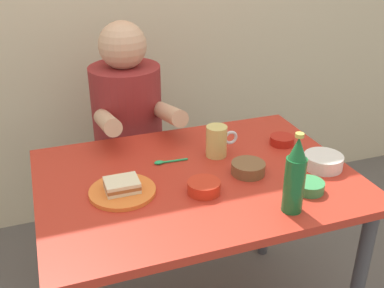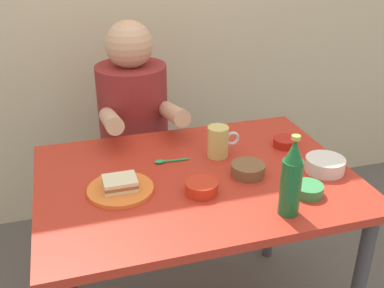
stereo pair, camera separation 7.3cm
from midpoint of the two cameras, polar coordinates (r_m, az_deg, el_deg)
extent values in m
cube|color=#B72D1E|center=(1.61, -0.71, -4.43)|extent=(1.10, 0.80, 0.03)
cylinder|color=#3F3F44|center=(2.04, -17.31, -10.95)|extent=(0.05, 0.05, 0.71)
cylinder|color=#3F3F44|center=(2.24, 8.47, -6.21)|extent=(0.05, 0.05, 0.71)
cylinder|color=#4C4C51|center=(2.38, -8.21, -8.33)|extent=(0.08, 0.08, 0.41)
cylinder|color=#2D2D33|center=(2.27, -8.57, -3.63)|extent=(0.34, 0.34, 0.04)
cylinder|color=maroon|center=(2.14, -9.06, 2.88)|extent=(0.32, 0.32, 0.52)
sphere|color=tan|center=(2.03, -9.77, 12.11)|extent=(0.21, 0.21, 0.21)
cylinder|color=tan|center=(1.85, -11.72, 2.70)|extent=(0.07, 0.31, 0.14)
cylinder|color=tan|center=(1.90, -3.96, 3.79)|extent=(0.07, 0.31, 0.14)
cylinder|color=orange|center=(1.52, -10.09, -5.90)|extent=(0.22, 0.22, 0.01)
cube|color=beige|center=(1.52, -10.13, -5.48)|extent=(0.11, 0.09, 0.01)
cube|color=#9E592D|center=(1.51, -10.17, -5.10)|extent=(0.11, 0.09, 0.01)
cube|color=beige|center=(1.50, -10.20, -4.70)|extent=(0.11, 0.09, 0.01)
cylinder|color=#D1BC66|center=(1.71, 1.86, 0.34)|extent=(0.08, 0.08, 0.12)
torus|color=silver|center=(1.73, 3.65, 0.80)|extent=(0.06, 0.01, 0.06)
cylinder|color=#19602D|center=(1.40, 11.21, -5.08)|extent=(0.06, 0.06, 0.18)
cone|color=#19602D|center=(1.34, 11.67, -0.51)|extent=(0.05, 0.05, 0.07)
cylinder|color=#BFB74C|center=(1.32, 11.83, 1.07)|extent=(0.03, 0.03, 0.01)
cylinder|color=#388C4C|center=(1.55, 13.16, -5.22)|extent=(0.10, 0.10, 0.03)
cylinder|color=#5B643A|center=(1.54, 13.19, -4.97)|extent=(0.08, 0.08, 0.02)
cylinder|color=red|center=(1.50, 0.10, -5.44)|extent=(0.11, 0.11, 0.04)
cylinder|color=#A33521|center=(1.49, 0.10, -5.15)|extent=(0.09, 0.09, 0.02)
cylinder|color=brown|center=(1.61, 5.77, -3.05)|extent=(0.12, 0.12, 0.04)
cylinder|color=brown|center=(1.61, 5.78, -2.76)|extent=(0.10, 0.10, 0.02)
cylinder|color=#B21E14|center=(1.85, 10.10, 0.46)|extent=(0.10, 0.10, 0.03)
cylinder|color=maroon|center=(1.84, 10.12, 0.67)|extent=(0.08, 0.08, 0.02)
cylinder|color=silver|center=(1.70, 14.96, -2.15)|extent=(0.14, 0.14, 0.05)
cylinder|color=tan|center=(1.69, 15.00, -1.82)|extent=(0.11, 0.11, 0.02)
cylinder|color=#26A559|center=(1.69, -3.60, -2.15)|extent=(0.11, 0.01, 0.01)
ellipsoid|color=#26A559|center=(1.68, -5.43, -2.33)|extent=(0.04, 0.02, 0.01)
camera|label=1|loc=(0.04, -91.32, -0.65)|focal=42.51mm
camera|label=2|loc=(0.04, 88.68, 0.65)|focal=42.51mm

